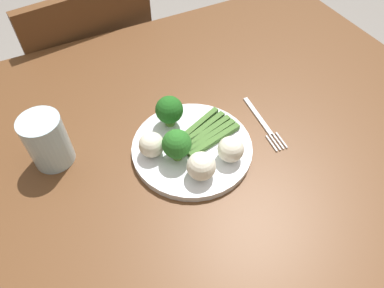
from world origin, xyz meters
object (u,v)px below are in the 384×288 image
(cauliflower_right, at_px, (201,166))
(asparagus_bundle, at_px, (206,133))
(plate, at_px, (192,148))
(water_glass, at_px, (47,141))
(cauliflower_outer_edge, at_px, (152,145))
(dining_table, at_px, (191,166))
(broccoli_front, at_px, (177,144))
(cauliflower_back, at_px, (231,149))
(fork, at_px, (263,123))
(broccoli_front_left, at_px, (169,110))
(chair, at_px, (95,81))

(cauliflower_right, bearing_deg, asparagus_bundle, -123.88)
(plate, bearing_deg, water_glass, -22.37)
(cauliflower_outer_edge, bearing_deg, dining_table, -168.69)
(broccoli_front, distance_m, water_glass, 0.25)
(asparagus_bundle, height_order, broccoli_front, broccoli_front)
(cauliflower_back, height_order, water_glass, water_glass)
(cauliflower_right, bearing_deg, fork, -160.53)
(broccoli_front, relative_size, broccoli_front_left, 0.98)
(fork, bearing_deg, chair, -153.56)
(broccoli_front, bearing_deg, cauliflower_outer_edge, -39.38)
(cauliflower_right, xyz_separation_m, water_glass, (0.24, -0.18, 0.01))
(broccoli_front_left, distance_m, water_glass, 0.24)
(water_glass, bearing_deg, cauliflower_back, 151.70)
(cauliflower_outer_edge, bearing_deg, asparagus_bundle, 176.56)
(chair, bearing_deg, broccoli_front_left, 89.00)
(cauliflower_back, bearing_deg, dining_table, -70.33)
(cauliflower_back, relative_size, water_glass, 0.47)
(asparagus_bundle, bearing_deg, fork, -22.05)
(cauliflower_right, bearing_deg, cauliflower_outer_edge, -55.83)
(chair, height_order, asparagus_bundle, chair)
(broccoli_front, bearing_deg, cauliflower_right, 110.78)
(cauliflower_right, bearing_deg, cauliflower_back, -171.10)
(cauliflower_outer_edge, bearing_deg, plate, 166.62)
(cauliflower_outer_edge, bearing_deg, fork, 174.73)
(cauliflower_right, xyz_separation_m, fork, (-0.19, -0.07, -0.04))
(broccoli_front, relative_size, cauliflower_right, 1.27)
(asparagus_bundle, xyz_separation_m, broccoli_front, (0.08, 0.03, 0.03))
(fork, relative_size, water_glass, 1.51)
(asparagus_bundle, distance_m, water_glass, 0.31)
(plate, height_order, asparagus_bundle, asparagus_bundle)
(chair, height_order, fork, chair)
(chair, height_order, plate, chair)
(fork, bearing_deg, broccoli_front_left, -107.84)
(plate, distance_m, cauliflower_outer_edge, 0.09)
(water_glass, bearing_deg, cauliflower_outer_edge, 153.97)
(cauliflower_right, height_order, cauliflower_outer_edge, cauliflower_right)
(broccoli_front, bearing_deg, dining_table, -137.72)
(cauliflower_back, distance_m, cauliflower_outer_edge, 0.15)
(dining_table, height_order, broccoli_front_left, broccoli_front_left)
(chair, relative_size, broccoli_front_left, 12.34)
(asparagus_bundle, height_order, fork, asparagus_bundle)
(asparagus_bundle, distance_m, fork, 0.14)
(broccoli_front, bearing_deg, water_glass, -28.75)
(fork, xyz_separation_m, water_glass, (0.43, -0.11, 0.05))
(cauliflower_right, distance_m, water_glass, 0.30)
(asparagus_bundle, distance_m, broccoli_front, 0.09)
(chair, distance_m, water_glass, 0.64)
(cauliflower_outer_edge, distance_m, fork, 0.25)
(cauliflower_back, bearing_deg, broccoli_front, -27.22)
(chair, distance_m, broccoli_front, 0.71)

